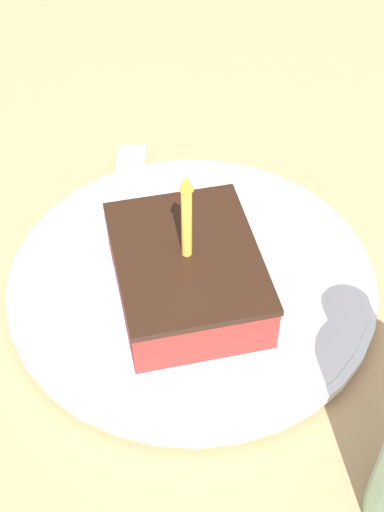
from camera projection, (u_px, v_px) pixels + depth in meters
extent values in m
cube|color=tan|center=(207.00, 326.00, 0.54)|extent=(2.40, 2.40, 0.04)
cylinder|color=silver|center=(192.00, 283.00, 0.54)|extent=(0.26, 0.26, 0.02)
cylinder|color=silver|center=(192.00, 280.00, 0.53)|extent=(0.27, 0.27, 0.01)
cube|color=#99332D|center=(187.00, 276.00, 0.51)|extent=(0.10, 0.12, 0.04)
cube|color=black|center=(187.00, 256.00, 0.49)|extent=(0.10, 0.13, 0.01)
cylinder|color=#EAD84C|center=(187.00, 223.00, 0.47)|extent=(0.01, 0.01, 0.06)
cone|color=yellow|center=(186.00, 182.00, 0.44)|extent=(0.01, 0.01, 0.01)
cube|color=silver|center=(124.00, 242.00, 0.55)|extent=(0.04, 0.14, 0.00)
cube|color=silver|center=(131.00, 163.00, 0.62)|extent=(0.03, 0.05, 0.00)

